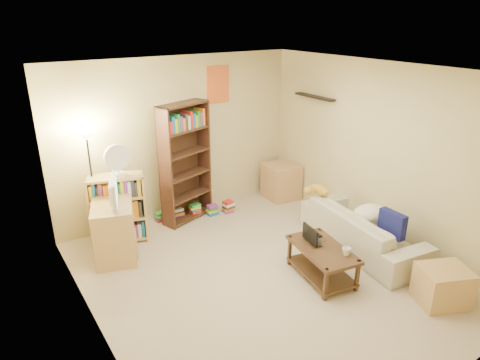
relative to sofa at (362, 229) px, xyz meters
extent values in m
plane|color=#C4A793|center=(-1.55, 0.20, -0.28)|extent=(4.50, 4.50, 0.00)
cube|color=beige|center=(-1.55, 2.45, 0.97)|extent=(4.00, 0.04, 2.50)
cube|color=beige|center=(-1.55, -2.05, 0.97)|extent=(4.00, 0.04, 2.50)
cube|color=beige|center=(-3.55, 0.20, 0.97)|extent=(0.04, 4.50, 2.50)
cube|color=beige|center=(0.45, 0.20, 0.97)|extent=(0.04, 4.50, 2.50)
cube|color=silver|center=(-1.55, 0.20, 2.22)|extent=(4.00, 4.50, 0.04)
cube|color=red|center=(-0.83, 2.44, 1.74)|extent=(0.40, 0.02, 0.58)
cube|color=black|center=(0.37, 1.50, 1.57)|extent=(0.12, 0.80, 0.03)
imported|color=beige|center=(0.00, 0.00, 0.00)|extent=(2.14, 1.27, 0.57)
cube|color=navy|center=(0.04, -0.43, 0.26)|extent=(0.12, 0.38, 0.33)
ellipsoid|color=white|center=(0.14, 0.03, 0.20)|extent=(0.52, 0.37, 0.22)
ellipsoid|color=gold|center=(-0.11, 0.77, 0.36)|extent=(0.37, 0.20, 0.14)
sphere|color=gold|center=(-0.31, 0.79, 0.38)|extent=(0.12, 0.12, 0.12)
cube|color=#452A1A|center=(-0.97, -0.22, 0.11)|extent=(0.67, 1.01, 0.04)
cube|color=#452A1A|center=(-0.97, -0.22, -0.20)|extent=(0.64, 0.96, 0.03)
cube|color=#452A1A|center=(-1.26, -0.58, -0.08)|extent=(0.04, 0.04, 0.41)
cube|color=#452A1A|center=(-0.83, -0.66, -0.08)|extent=(0.04, 0.04, 0.41)
cube|color=#452A1A|center=(-1.12, 0.22, -0.08)|extent=(0.04, 0.04, 0.41)
cube|color=#452A1A|center=(-0.68, 0.15, -0.08)|extent=(0.04, 0.04, 0.41)
imported|color=black|center=(-0.90, -0.07, 0.14)|extent=(0.45, 0.43, 0.02)
cube|color=white|center=(-1.03, -0.05, 0.25)|extent=(0.07, 0.31, 0.21)
imported|color=white|center=(-0.86, -0.49, 0.18)|extent=(0.13, 0.13, 0.10)
cube|color=black|center=(-0.81, 0.07, 0.14)|extent=(0.07, 0.17, 0.02)
cube|color=tan|center=(-2.93, 1.66, 0.10)|extent=(0.72, 0.85, 0.77)
imported|color=black|center=(-2.93, 1.66, 0.67)|extent=(0.70, 0.48, 0.37)
cube|color=#422319|center=(-1.60, 2.16, 0.65)|extent=(0.88, 0.51, 1.86)
cube|color=tan|center=(-2.73, 2.06, 0.22)|extent=(0.83, 0.52, 1.00)
cylinder|color=white|center=(-2.68, 2.04, 0.73)|extent=(0.20, 0.20, 0.04)
cylinder|color=white|center=(-2.68, 2.04, 0.83)|extent=(0.02, 0.02, 0.20)
cylinder|color=white|center=(-2.68, 2.01, 0.99)|extent=(0.35, 0.06, 0.35)
cylinder|color=black|center=(-2.99, 2.21, -0.27)|extent=(0.24, 0.24, 0.03)
cylinder|color=black|center=(-2.99, 2.21, 0.49)|extent=(0.03, 0.03, 1.54)
cone|color=#FFE6C6|center=(-2.99, 2.21, 1.29)|extent=(0.28, 0.28, 0.12)
cube|color=tan|center=(0.17, 2.00, 0.03)|extent=(0.57, 0.57, 0.62)
cube|color=#DEB46C|center=(-0.19, -1.34, -0.06)|extent=(0.66, 0.61, 0.44)
cube|color=red|center=(-2.00, 2.32, -0.21)|extent=(0.18, 0.14, 0.15)
cube|color=#1966B2|center=(-1.74, 2.24, -0.19)|extent=(0.18, 0.14, 0.19)
cube|color=gold|center=(-1.47, 2.15, -0.17)|extent=(0.18, 0.14, 0.22)
cube|color=#268C33|center=(-1.21, 2.07, -0.20)|extent=(0.18, 0.14, 0.17)
cube|color=#7F338C|center=(-0.94, 1.99, -0.18)|extent=(0.18, 0.14, 0.20)
camera|label=1|loc=(-4.32, -3.43, 2.79)|focal=32.00mm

